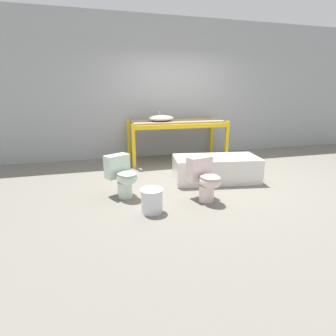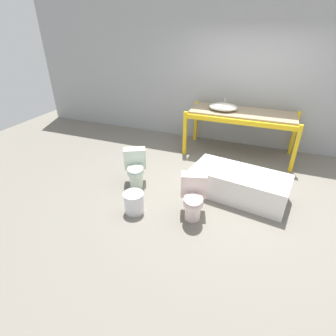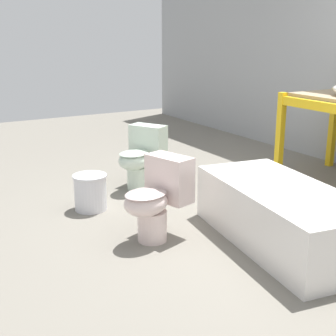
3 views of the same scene
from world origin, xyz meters
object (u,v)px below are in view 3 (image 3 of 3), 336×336
at_px(bathtub_main, 282,211).
at_px(toilet_far, 157,197).
at_px(bucket_white, 90,191).
at_px(toilet_near, 141,156).

distance_m(bathtub_main, toilet_far, 0.94).
xyz_separation_m(bathtub_main, bucket_white, (-1.38, -0.97, -0.08)).
bearing_deg(bucket_white, toilet_far, 14.11).
bearing_deg(toilet_near, toilet_far, -49.76).
bearing_deg(toilet_far, bathtub_main, 38.78).
relative_size(bathtub_main, bucket_white, 4.90).
relative_size(bathtub_main, toilet_far, 2.51).
height_order(bathtub_main, toilet_far, toilet_far).
distance_m(toilet_near, toilet_far, 1.24).
height_order(toilet_far, bucket_white, toilet_far).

